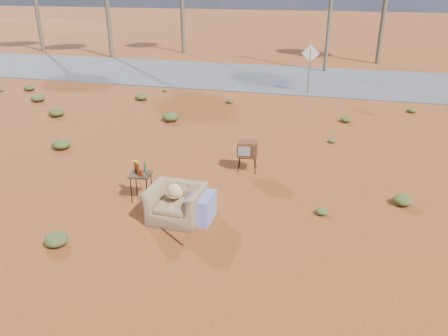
# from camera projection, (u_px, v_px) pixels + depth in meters

# --- Properties ---
(ground) EXTENTS (140.00, 140.00, 0.00)m
(ground) POSITION_uv_depth(u_px,v_px,m) (191.00, 218.00, 9.50)
(ground) COLOR brown
(ground) RESTS_ON ground
(highway) EXTENTS (140.00, 7.00, 0.04)m
(highway) POSITION_uv_depth(u_px,v_px,m) (283.00, 78.00, 22.81)
(highway) COLOR #565659
(highway) RESTS_ON ground
(dirt_mound) EXTENTS (26.00, 18.00, 2.00)m
(dirt_mound) POSITION_uv_depth(u_px,v_px,m) (27.00, 28.00, 46.68)
(dirt_mound) COLOR brown
(dirt_mound) RESTS_ON ground
(armchair) EXTENTS (1.35, 0.85, 0.99)m
(armchair) POSITION_uv_depth(u_px,v_px,m) (181.00, 200.00, 9.29)
(armchair) COLOR olive
(armchair) RESTS_ON ground
(tv_unit) EXTENTS (0.58, 0.49, 0.85)m
(tv_unit) POSITION_uv_depth(u_px,v_px,m) (247.00, 149.00, 11.59)
(tv_unit) COLOR black
(tv_unit) RESTS_ON ground
(side_table) EXTENTS (0.52, 0.52, 0.95)m
(side_table) POSITION_uv_depth(u_px,v_px,m) (139.00, 172.00, 10.04)
(side_table) COLOR #3D2816
(side_table) RESTS_ON ground
(rusty_bar) EXTENTS (1.08, 0.83, 0.04)m
(rusty_bar) POSITION_uv_depth(u_px,v_px,m) (165.00, 231.00, 8.98)
(rusty_bar) COLOR #4C2714
(rusty_bar) RESTS_ON ground
(road_sign) EXTENTS (0.78, 0.06, 2.19)m
(road_sign) POSITION_uv_depth(u_px,v_px,m) (310.00, 60.00, 19.21)
(road_sign) COLOR brown
(road_sign) RESTS_ON ground
(scrub_patch) EXTENTS (17.49, 8.07, 0.33)m
(scrub_patch) POSITION_uv_depth(u_px,v_px,m) (212.00, 142.00, 13.55)
(scrub_patch) COLOR #435023
(scrub_patch) RESTS_ON ground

